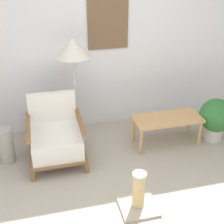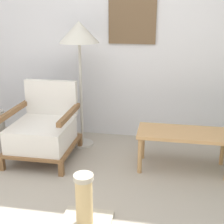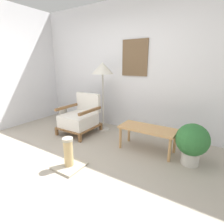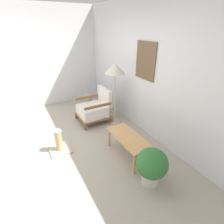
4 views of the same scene
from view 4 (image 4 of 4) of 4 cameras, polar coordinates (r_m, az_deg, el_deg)
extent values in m
plane|color=#A89E8E|center=(3.57, -18.88, -12.83)|extent=(14.00, 14.00, 0.00)
cube|color=silver|center=(3.75, 10.36, 13.31)|extent=(8.00, 0.06, 2.70)
cube|color=brown|center=(3.62, 10.89, 16.04)|extent=(0.56, 0.02, 0.72)
cube|color=silver|center=(5.34, -21.35, 15.90)|extent=(0.06, 8.00, 2.70)
cube|color=brown|center=(4.60, -11.55, -1.36)|extent=(0.05, 0.05, 0.14)
cube|color=brown|center=(4.07, -8.61, -5.07)|extent=(0.05, 0.05, 0.14)
cube|color=brown|center=(4.81, -3.93, 0.48)|extent=(0.05, 0.05, 0.14)
cube|color=brown|center=(4.31, -0.21, -2.80)|extent=(0.05, 0.05, 0.14)
cube|color=brown|center=(4.39, -6.12, -1.09)|extent=(0.69, 0.73, 0.03)
cube|color=white|center=(4.32, -6.45, 0.47)|extent=(0.61, 0.63, 0.25)
cube|color=white|center=(4.32, -2.47, 5.30)|extent=(0.61, 0.08, 0.40)
cube|color=brown|center=(4.50, -7.98, 4.85)|extent=(0.05, 0.67, 0.05)
cube|color=brown|center=(3.96, -4.54, 1.93)|extent=(0.05, 0.67, 0.05)
cylinder|color=#B7B2A8|center=(4.37, 0.84, -3.22)|extent=(0.27, 0.27, 0.03)
cylinder|color=#B7B2A8|center=(4.10, 0.90, 4.27)|extent=(0.03, 0.03, 1.21)
cone|color=beige|center=(3.88, 0.98, 14.15)|extent=(0.45, 0.45, 0.23)
cube|color=tan|center=(3.14, 5.42, -8.26)|extent=(0.93, 0.41, 0.04)
cylinder|color=tan|center=(3.49, -0.95, -8.37)|extent=(0.04, 0.04, 0.38)
cylinder|color=tan|center=(2.93, 7.29, -16.59)|extent=(0.04, 0.04, 0.38)
cylinder|color=tan|center=(3.63, 3.68, -6.88)|extent=(0.04, 0.04, 0.38)
cylinder|color=tan|center=(3.10, 12.40, -14.29)|extent=(0.04, 0.04, 0.38)
cylinder|color=#9E998E|center=(4.93, -7.62, 3.07)|extent=(0.19, 0.19, 0.47)
cylinder|color=beige|center=(2.90, 12.33, -20.33)|extent=(0.25, 0.25, 0.19)
sphere|color=#2D6B33|center=(2.70, 12.96, -16.03)|extent=(0.47, 0.47, 0.47)
cube|color=#B2A893|center=(3.61, -16.59, -11.69)|extent=(0.39, 0.39, 0.03)
cylinder|color=tan|center=(3.49, -17.02, -9.04)|extent=(0.13, 0.13, 0.38)
cylinder|color=#B2A893|center=(3.38, -17.49, -6.14)|extent=(0.15, 0.15, 0.04)
camera|label=1|loc=(4.17, -60.61, 17.89)|focal=50.00mm
camera|label=2|loc=(2.79, -59.93, 0.82)|focal=50.00mm
camera|label=3|loc=(1.76, -64.10, -15.22)|focal=28.00mm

